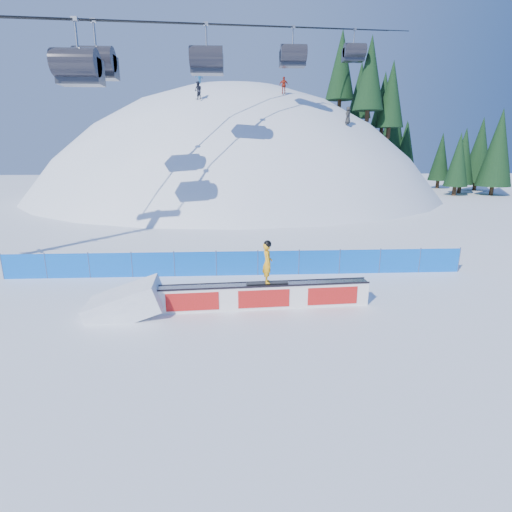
{
  "coord_description": "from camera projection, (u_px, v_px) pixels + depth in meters",
  "views": [
    {
      "loc": [
        -0.06,
        -13.96,
        6.0
      ],
      "look_at": [
        0.78,
        2.02,
        1.64
      ],
      "focal_mm": 28.0,
      "sensor_mm": 36.0,
      "label": 1
    }
  ],
  "objects": [
    {
      "name": "treeline",
      "position": [
        410.0,
        115.0,
        52.54
      ],
      "size": [
        24.5,
        11.32,
        21.61
      ],
      "color": "#312013",
      "rests_on": "ground"
    },
    {
      "name": "chairlift",
      "position": [
        284.0,
        27.0,
        37.31
      ],
      "size": [
        40.8,
        41.7,
        22.0
      ],
      "color": "#92979F",
      "rests_on": "ground"
    },
    {
      "name": "rail_box",
      "position": [
        263.0,
        296.0,
        15.35
      ],
      "size": [
        8.27,
        1.09,
        0.99
      ],
      "rotation": [
        0.0,
        0.0,
        0.06
      ],
      "color": "white",
      "rests_on": "ground"
    },
    {
      "name": "safety_fence",
      "position": [
        237.0,
        263.0,
        19.21
      ],
      "size": [
        22.05,
        0.05,
        1.3
      ],
      "color": "blue",
      "rests_on": "ground"
    },
    {
      "name": "ground",
      "position": [
        238.0,
        312.0,
        15.04
      ],
      "size": [
        160.0,
        160.0,
        0.0
      ],
      "primitive_type": "plane",
      "color": "white",
      "rests_on": "ground"
    },
    {
      "name": "snow_hill",
      "position": [
        237.0,
        312.0,
        60.24
      ],
      "size": [
        64.0,
        64.0,
        64.0
      ],
      "color": "white",
      "rests_on": "ground"
    },
    {
      "name": "snowboarder",
      "position": [
        267.0,
        262.0,
        15.01
      ],
      "size": [
        1.62,
        0.59,
        1.68
      ],
      "rotation": [
        0.0,
        0.0,
        1.62
      ],
      "color": "black",
      "rests_on": "rail_box"
    },
    {
      "name": "snow_ramp",
      "position": [
        126.0,
        314.0,
        14.9
      ],
      "size": [
        2.95,
        1.95,
        1.77
      ],
      "primitive_type": null,
      "rotation": [
        0.0,
        -0.31,
        0.06
      ],
      "color": "white",
      "rests_on": "ground"
    },
    {
      "name": "distant_skiers",
      "position": [
        246.0,
        89.0,
        41.83
      ],
      "size": [
        16.35,
        9.14,
        6.51
      ],
      "color": "black",
      "rests_on": "ground"
    }
  ]
}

